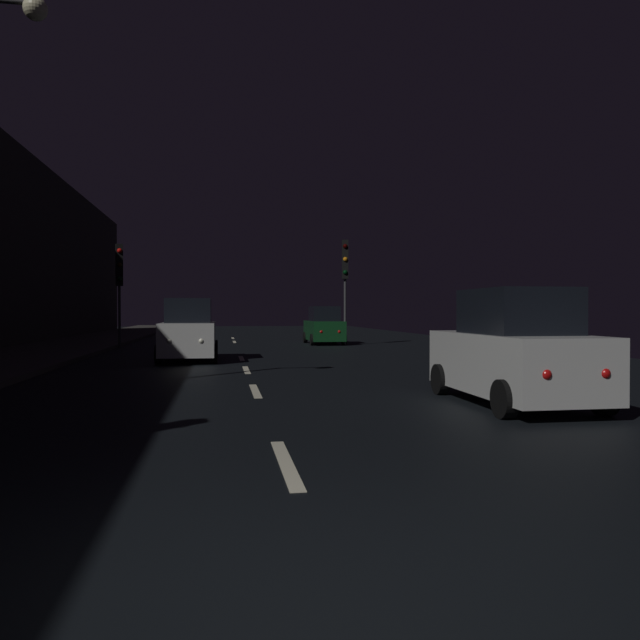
{
  "coord_description": "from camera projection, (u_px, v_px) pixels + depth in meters",
  "views": [
    {
      "loc": [
        -0.69,
        -3.64,
        1.66
      ],
      "look_at": [
        2.63,
        17.01,
        1.37
      ],
      "focal_mm": 34.39,
      "sensor_mm": 36.0,
      "label": 1
    }
  ],
  "objects": [
    {
      "name": "ground",
      "position": [
        237.0,
        348.0,
        27.91
      ],
      "size": [
        27.57,
        84.0,
        0.02
      ],
      "primitive_type": "cube",
      "color": "black"
    },
    {
      "name": "sidewalk_left",
      "position": [
        62.0,
        348.0,
        26.7
      ],
      "size": [
        4.4,
        84.0,
        0.15
      ],
      "primitive_type": "cube",
      "color": "#33302D",
      "rests_on": "ground"
    },
    {
      "name": "lane_centerline",
      "position": [
        241.0,
        358.0,
        21.66
      ],
      "size": [
        0.16,
        34.1,
        0.01
      ],
      "color": "beige",
      "rests_on": "ground"
    },
    {
      "name": "traffic_light_far_right",
      "position": [
        345.0,
        268.0,
        29.91
      ],
      "size": [
        0.35,
        0.48,
        5.16
      ],
      "rotation": [
        0.0,
        0.0,
        -1.72
      ],
      "color": "#38383A",
      "rests_on": "ground"
    },
    {
      "name": "traffic_light_far_left",
      "position": [
        119.0,
        273.0,
        27.83
      ],
      "size": [
        0.38,
        0.48,
        4.73
      ],
      "rotation": [
        0.0,
        0.0,
        -1.33
      ],
      "color": "#38383A",
      "rests_on": "ground"
    },
    {
      "name": "car_approaching_headlights",
      "position": [
        189.0,
        332.0,
        20.85
      ],
      "size": [
        1.93,
        4.18,
        2.11
      ],
      "rotation": [
        0.0,
        0.0,
        -1.57
      ],
      "color": "silver",
      "rests_on": "ground"
    },
    {
      "name": "car_parked_right_far",
      "position": [
        324.0,
        327.0,
        31.31
      ],
      "size": [
        1.77,
        3.82,
        1.93
      ],
      "rotation": [
        0.0,
        0.0,
        1.57
      ],
      "color": "#0F3819",
      "rests_on": "ground"
    },
    {
      "name": "car_parked_right_near",
      "position": [
        514.0,
        352.0,
        10.97
      ],
      "size": [
        1.9,
        4.11,
        2.07
      ],
      "rotation": [
        0.0,
        0.0,
        1.57
      ],
      "color": "silver",
      "rests_on": "ground"
    }
  ]
}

